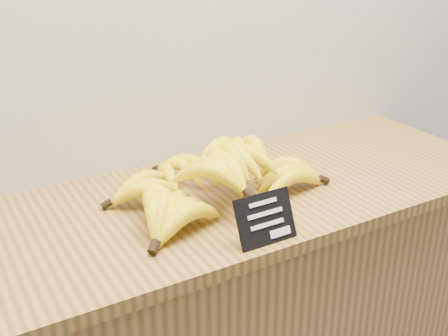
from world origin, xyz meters
TOP-DOWN VIEW (x-y plane):
  - counter_top at (-0.13, 2.75)m, footprint 1.54×0.54m
  - chalkboard_sign at (-0.14, 2.53)m, footprint 0.13×0.05m
  - banana_pile at (-0.14, 2.74)m, footprint 0.54×0.38m

SIDE VIEW (x-z plane):
  - counter_top at x=-0.13m, z-range 0.90..0.93m
  - chalkboard_sign at x=-0.14m, z-range 0.93..1.03m
  - banana_pile at x=-0.14m, z-range 0.93..1.05m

